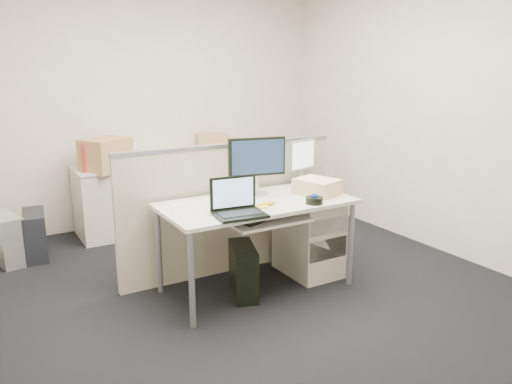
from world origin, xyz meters
TOP-DOWN VIEW (x-y plane):
  - floor at (0.00, 0.00)m, footprint 4.00×4.50m
  - wall_back at (0.00, 2.25)m, footprint 4.00×0.02m
  - wall_right at (2.00, 0.00)m, footprint 0.02×4.50m
  - desk at (0.00, 0.00)m, footprint 1.50×0.75m
  - keyboard_tray at (0.00, -0.18)m, footprint 0.62×0.32m
  - drawer_pedestal at (0.55, 0.05)m, footprint 0.40×0.55m
  - cubicle_partition at (0.00, 0.45)m, footprint 2.00×0.06m
  - back_counter at (0.00, 1.93)m, footprint 2.00×0.60m
  - monitor_main at (0.11, 0.18)m, footprint 0.50×0.28m
  - monitor_small at (0.65, 0.32)m, footprint 0.35×0.23m
  - laptop at (-0.30, -0.28)m, footprint 0.38×0.30m
  - trackball at (0.35, -0.28)m, footprint 0.18×0.18m
  - desk_phone at (0.60, 0.08)m, footprint 0.25×0.22m
  - paper_stack at (-0.12, 0.12)m, footprint 0.24×0.29m
  - sticky_pad at (-0.05, -0.17)m, footprint 0.10×0.10m
  - travel_mug at (-0.22, 0.02)m, footprint 0.08×0.08m
  - banana at (0.00, -0.15)m, footprint 0.17×0.04m
  - cellphone at (0.10, 0.20)m, footprint 0.09×0.12m
  - manila_folders at (0.55, -0.05)m, footprint 0.35×0.40m
  - keyboard at (-0.05, -0.14)m, footprint 0.42×0.27m
  - pc_tower_desk at (-0.15, -0.05)m, footprint 0.31×0.46m
  - pc_tower_spare_dark at (-1.45, 1.63)m, footprint 0.24×0.49m
  - pc_tower_spare_silver at (-1.70, 1.63)m, footprint 0.30×0.52m
  - cardboard_box_left at (-0.70, 1.81)m, footprint 0.55×0.51m
  - cardboard_box_right at (0.60, 2.05)m, footprint 0.43×0.38m
  - red_binder at (-0.90, 1.90)m, footprint 0.09×0.33m

SIDE VIEW (x-z plane):
  - floor at x=0.00m, z-range -0.01..0.00m
  - pc_tower_desk at x=-0.15m, z-range 0.00..0.40m
  - pc_tower_spare_dark at x=-1.45m, z-range 0.00..0.44m
  - pc_tower_spare_silver at x=-1.70m, z-range 0.00..0.46m
  - drawer_pedestal at x=0.55m, z-range 0.00..0.65m
  - back_counter at x=0.00m, z-range 0.00..0.72m
  - cubicle_partition at x=0.00m, z-range 0.00..1.10m
  - keyboard_tray at x=0.00m, z-range 0.61..0.63m
  - keyboard at x=-0.05m, z-range 0.63..0.65m
  - desk at x=0.00m, z-range 0.30..1.03m
  - paper_stack at x=-0.12m, z-range 0.73..0.74m
  - sticky_pad at x=-0.05m, z-range 0.73..0.74m
  - cellphone at x=0.10m, z-range 0.73..0.74m
  - banana at x=0.00m, z-range 0.73..0.77m
  - trackball at x=0.35m, z-range 0.73..0.78m
  - desk_phone at x=0.60m, z-range 0.73..0.81m
  - manila_folders at x=0.55m, z-range 0.73..0.86m
  - travel_mug at x=-0.22m, z-range 0.73..0.88m
  - cardboard_box_right at x=0.60m, z-range 0.72..0.98m
  - laptop at x=-0.30m, z-range 0.73..0.99m
  - red_binder at x=-0.90m, z-range 0.72..1.03m
  - cardboard_box_left at x=-0.70m, z-range 0.72..1.05m
  - monitor_small at x=0.65m, z-range 0.73..1.12m
  - monitor_main at x=0.11m, z-range 0.73..1.20m
  - wall_back at x=0.00m, z-range 0.00..2.70m
  - wall_right at x=2.00m, z-range 0.00..2.70m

